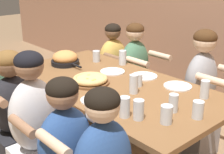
# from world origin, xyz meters

# --- Properties ---
(dining_table) EXTENTS (1.91, 0.98, 0.79)m
(dining_table) POSITION_xyz_m (0.00, 0.00, 0.70)
(dining_table) COLOR brown
(dining_table) RESTS_ON ground
(pizza_board_main) EXTENTS (0.31, 0.31, 0.06)m
(pizza_board_main) POSITION_xyz_m (-0.11, -0.14, 0.82)
(pizza_board_main) COLOR brown
(pizza_board_main) RESTS_ON dining_table
(skillet_bowl) EXTENTS (0.39, 0.27, 0.14)m
(skillet_bowl) POSITION_xyz_m (-0.68, -0.01, 0.85)
(skillet_bowl) COLOR black
(skillet_bowl) RESTS_ON dining_table
(empty_plate_a) EXTENTS (0.20, 0.20, 0.02)m
(empty_plate_a) POSITION_xyz_m (0.18, -0.34, 0.79)
(empty_plate_a) COLOR white
(empty_plate_a) RESTS_ON dining_table
(empty_plate_b) EXTENTS (0.22, 0.22, 0.02)m
(empty_plate_b) POSITION_xyz_m (0.42, 0.33, 0.79)
(empty_plate_b) COLOR white
(empty_plate_b) RESTS_ON dining_table
(empty_plate_c) EXTENTS (0.23, 0.23, 0.02)m
(empty_plate_c) POSITION_xyz_m (0.08, 0.30, 0.79)
(empty_plate_c) COLOR white
(empty_plate_c) RESTS_ON dining_table
(empty_plate_d) EXTENTS (0.22, 0.22, 0.02)m
(empty_plate_d) POSITION_xyz_m (-0.20, 0.18, 0.79)
(empty_plate_d) COLOR white
(empty_plate_d) RESTS_ON dining_table
(drinking_glass_a) EXTENTS (0.07, 0.07, 0.13)m
(drinking_glass_a) POSITION_xyz_m (0.59, -0.30, 0.85)
(drinking_glass_a) COLOR silver
(drinking_glass_a) RESTS_ON dining_table
(drinking_glass_b) EXTENTS (0.07, 0.07, 0.11)m
(drinking_glass_b) POSITION_xyz_m (-0.55, 0.28, 0.84)
(drinking_glass_b) COLOR silver
(drinking_glass_b) RESTS_ON dining_table
(drinking_glass_c) EXTENTS (0.07, 0.07, 0.12)m
(drinking_glass_c) POSITION_xyz_m (0.83, -0.01, 0.84)
(drinking_glass_c) COLOR silver
(drinking_glass_c) RESTS_ON dining_table
(drinking_glass_d) EXTENTS (0.07, 0.07, 0.13)m
(drinking_glass_d) POSITION_xyz_m (0.68, 0.30, 0.85)
(drinking_glass_d) COLOR silver
(drinking_glass_d) RESTS_ON dining_table
(drinking_glass_e) EXTENTS (0.06, 0.06, 0.12)m
(drinking_glass_e) POSITION_xyz_m (0.67, -0.06, 0.84)
(drinking_glass_e) COLOR silver
(drinking_glass_e) RESTS_ON dining_table
(drinking_glass_f) EXTENTS (0.07, 0.07, 0.14)m
(drinking_glass_f) POSITION_xyz_m (-0.30, 0.41, 0.85)
(drinking_glass_f) COLOR silver
(drinking_glass_f) RESTS_ON dining_table
(drinking_glass_g) EXTENTS (0.07, 0.07, 0.14)m
(drinking_glass_g) POSITION_xyz_m (0.51, -0.35, 0.85)
(drinking_glass_g) COLOR silver
(drinking_glass_g) RESTS_ON dining_table
(drinking_glass_h) EXTENTS (0.06, 0.06, 0.10)m
(drinking_glass_h) POSITION_xyz_m (0.20, 0.11, 0.83)
(drinking_glass_h) COLOR silver
(drinking_glass_h) RESTS_ON dining_table
(drinking_glass_i) EXTENTS (0.07, 0.07, 0.15)m
(drinking_glass_i) POSITION_xyz_m (0.27, -0.02, 0.85)
(drinking_glass_i) COLOR silver
(drinking_glass_i) RESTS_ON dining_table
(drinking_glass_j) EXTENTS (0.07, 0.07, 0.12)m
(drinking_glass_j) POSITION_xyz_m (0.74, -0.22, 0.84)
(drinking_glass_j) COLOR silver
(drinking_glass_j) RESTS_ON dining_table
(diner_near_center) EXTENTS (0.51, 0.40, 1.18)m
(diner_near_center) POSITION_xyz_m (-0.03, -0.71, 0.54)
(diner_near_center) COLOR silver
(diner_near_center) RESTS_ON ground
(diner_far_midleft) EXTENTS (0.51, 0.40, 1.14)m
(diner_far_midleft) POSITION_xyz_m (-0.43, 0.71, 0.52)
(diner_far_midleft) COLOR #477556
(diner_far_midleft) RESTS_ON ground
(diner_far_left) EXTENTS (0.51, 0.40, 1.09)m
(diner_far_left) POSITION_xyz_m (-0.78, 0.71, 0.49)
(diner_far_left) COLOR gold
(diner_far_left) RESTS_ON ground
(diner_near_midleft) EXTENTS (0.51, 0.40, 1.12)m
(diner_near_midleft) POSITION_xyz_m (-0.36, -0.71, 0.52)
(diner_near_midleft) COLOR #232328
(diner_near_midleft) RESTS_ON ground
(diner_far_midright) EXTENTS (0.51, 0.40, 1.20)m
(diner_far_midright) POSITION_xyz_m (0.39, 0.71, 0.55)
(diner_far_midright) COLOR #99999E
(diner_far_midright) RESTS_ON ground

